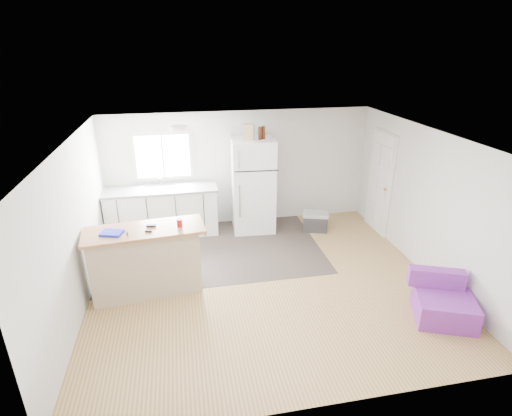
# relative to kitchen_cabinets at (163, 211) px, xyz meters

# --- Properties ---
(room) EXTENTS (5.51, 5.01, 2.41)m
(room) POSITION_rel_kitchen_cabinets_xyz_m (1.64, -2.16, 0.69)
(room) COLOR olive
(room) RESTS_ON ground
(vinyl_zone) EXTENTS (4.05, 2.50, 0.00)m
(vinyl_zone) POSITION_rel_kitchen_cabinets_xyz_m (0.92, -0.91, -0.50)
(vinyl_zone) COLOR #362D29
(vinyl_zone) RESTS_ON floor
(window) EXTENTS (1.18, 0.06, 0.98)m
(window) POSITION_rel_kitchen_cabinets_xyz_m (0.09, 0.33, 1.04)
(window) COLOR white
(window) RESTS_ON back_wall
(interior_door) EXTENTS (0.11, 0.92, 2.10)m
(interior_door) POSITION_rel_kitchen_cabinets_xyz_m (4.36, -0.61, 0.51)
(interior_door) COLOR white
(interior_door) RESTS_ON right_wall
(ceiling_fixture) EXTENTS (0.30, 0.30, 0.07)m
(ceiling_fixture) POSITION_rel_kitchen_cabinets_xyz_m (0.44, -0.96, 1.85)
(ceiling_fixture) COLOR white
(ceiling_fixture) RESTS_ON ceiling
(kitchen_cabinets) EXTENTS (2.22, 0.69, 1.28)m
(kitchen_cabinets) POSITION_rel_kitchen_cabinets_xyz_m (0.00, 0.00, 0.00)
(kitchen_cabinets) COLOR white
(kitchen_cabinets) RESTS_ON floor
(peninsula) EXTENTS (1.82, 0.85, 1.09)m
(peninsula) POSITION_rel_kitchen_cabinets_xyz_m (-0.20, -2.05, 0.04)
(peninsula) COLOR #C3AC8C
(peninsula) RESTS_ON floor
(refrigerator) EXTENTS (0.89, 0.85, 1.92)m
(refrigerator) POSITION_rel_kitchen_cabinets_xyz_m (1.85, -0.07, 0.45)
(refrigerator) COLOR white
(refrigerator) RESTS_ON floor
(cooler) EXTENTS (0.60, 0.50, 0.40)m
(cooler) POSITION_rel_kitchen_cabinets_xyz_m (3.10, -0.43, -0.30)
(cooler) COLOR #2D2D30
(cooler) RESTS_ON floor
(purple_seat) EXTENTS (0.99, 0.99, 0.64)m
(purple_seat) POSITION_rel_kitchen_cabinets_xyz_m (3.95, -3.51, -0.27)
(purple_seat) COLOR purple
(purple_seat) RESTS_ON floor
(cleaner_jug) EXTENTS (0.17, 0.15, 0.31)m
(cleaner_jug) POSITION_rel_kitchen_cabinets_xyz_m (0.08, -2.11, -0.37)
(cleaner_jug) COLOR white
(cleaner_jug) RESTS_ON floor
(mop) EXTENTS (0.20, 0.33, 1.17)m
(mop) POSITION_rel_kitchen_cabinets_xyz_m (-0.48, -2.17, -0.27)
(mop) COLOR green
(mop) RESTS_ON floor
(red_cup) EXTENTS (0.09, 0.09, 0.12)m
(red_cup) POSITION_rel_kitchen_cabinets_xyz_m (0.35, -2.07, 0.64)
(red_cup) COLOR #BC0B0F
(red_cup) RESTS_ON peninsula
(blue_tray) EXTENTS (0.35, 0.30, 0.04)m
(blue_tray) POSITION_rel_kitchen_cabinets_xyz_m (-0.62, -2.13, 0.60)
(blue_tray) COLOR #151FCE
(blue_tray) RESTS_ON peninsula
(tool_a) EXTENTS (0.15, 0.07, 0.03)m
(tool_a) POSITION_rel_kitchen_cabinets_xyz_m (-0.07, -1.99, 0.60)
(tool_a) COLOR black
(tool_a) RESTS_ON peninsula
(tool_b) EXTENTS (0.11, 0.06, 0.03)m
(tool_b) POSITION_rel_kitchen_cabinets_xyz_m (-0.11, -2.16, 0.59)
(tool_b) COLOR black
(tool_b) RESTS_ON peninsula
(cardboard_box) EXTENTS (0.22, 0.16, 0.30)m
(cardboard_box) POSITION_rel_kitchen_cabinets_xyz_m (1.75, -0.14, 1.56)
(cardboard_box) COLOR tan
(cardboard_box) RESTS_ON refrigerator
(bottle_left) EXTENTS (0.08, 0.08, 0.25)m
(bottle_left) POSITION_rel_kitchen_cabinets_xyz_m (1.97, -0.18, 1.54)
(bottle_left) COLOR #3A190A
(bottle_left) RESTS_ON refrigerator
(bottle_right) EXTENTS (0.09, 0.09, 0.25)m
(bottle_right) POSITION_rel_kitchen_cabinets_xyz_m (2.05, -0.13, 1.54)
(bottle_right) COLOR #3A190A
(bottle_right) RESTS_ON refrigerator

